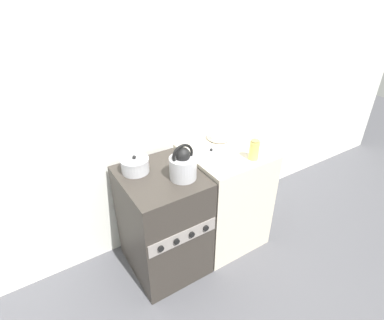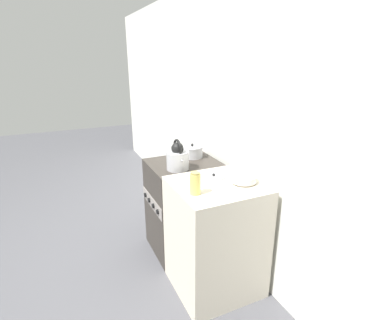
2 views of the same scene
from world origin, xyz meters
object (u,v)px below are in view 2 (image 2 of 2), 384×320
(stove, at_px, (184,206))
(cooking_pot, at_px, (192,152))
(kettle, at_px, (178,158))
(enamel_bowl, at_px, (244,179))
(loose_pot_lid, at_px, (214,177))
(storage_jar, at_px, (195,183))

(stove, distance_m, cooking_pot, 0.54)
(kettle, distance_m, enamel_bowl, 0.63)
(enamel_bowl, bearing_deg, kettle, -150.34)
(stove, relative_size, kettle, 3.31)
(stove, height_order, kettle, kettle)
(enamel_bowl, distance_m, loose_pot_lid, 0.24)
(enamel_bowl, relative_size, loose_pot_lid, 1.11)
(stove, relative_size, storage_jar, 5.61)
(kettle, relative_size, storage_jar, 1.69)
(cooking_pot, distance_m, loose_pot_lid, 0.62)
(kettle, relative_size, loose_pot_lid, 1.56)
(stove, relative_size, cooking_pot, 4.32)
(loose_pot_lid, bearing_deg, stove, -174.85)
(kettle, bearing_deg, stove, 138.43)
(stove, height_order, enamel_bowl, enamel_bowl)
(cooking_pot, bearing_deg, stove, -48.09)
(storage_jar, height_order, loose_pot_lid, storage_jar)
(enamel_bowl, bearing_deg, cooking_pot, -176.21)
(enamel_bowl, distance_m, storage_jar, 0.41)
(kettle, xyz_separation_m, cooking_pot, (-0.26, 0.26, -0.05))
(stove, height_order, cooking_pot, cooking_pot)
(stove, xyz_separation_m, loose_pot_lid, (0.48, 0.04, 0.48))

